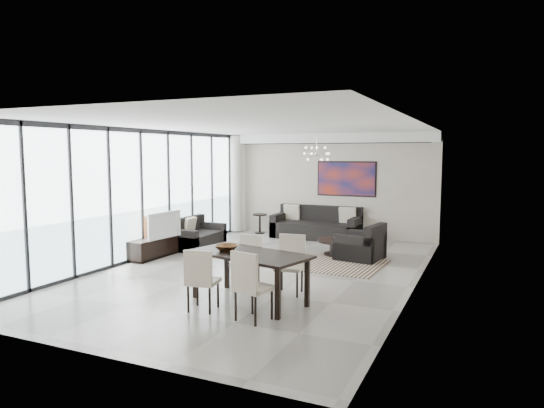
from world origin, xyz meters
The scene contains 20 objects.
room_shell centered at (0.46, 0.00, 1.45)m, with size 6.00×9.00×2.90m.
window_wall centered at (-2.86, 0.00, 1.47)m, with size 0.37×8.95×2.90m.
soffit centered at (0.00, 4.30, 2.77)m, with size 5.98×0.40×0.26m, color white.
painting centered at (0.50, 4.47, 1.65)m, with size 1.68×0.04×0.98m, color #B13118.
chandelier centered at (0.30, 2.50, 2.35)m, with size 0.66×0.66×0.71m.
rug centered at (1.03, 1.17, 0.01)m, with size 2.34×1.80×0.01m, color black.
coffee_table centered at (1.01, 2.12, 0.20)m, with size 1.03×1.03×0.36m.
bowl_coffee centered at (0.96, 2.08, 0.39)m, with size 0.22×0.22×0.07m, color brown.
sofa_main centered at (-0.22, 4.08, 0.30)m, with size 2.42×0.99×0.88m.
loveseat centered at (-2.54, 1.55, 0.25)m, with size 0.84×1.49×0.75m.
armchair centered at (1.59, 1.89, 0.27)m, with size 1.04×1.08×0.80m.
side_table centered at (-2.01, 4.15, 0.39)m, with size 0.42×0.42×0.58m.
tv_console centered at (-2.76, 0.17, 0.23)m, with size 0.41×1.44×0.45m, color black.
television centered at (-2.60, 0.21, 0.75)m, with size 1.03×0.14×0.59m, color gray.
dining_table centered at (0.72, -1.93, 0.71)m, with size 2.08×1.39×0.80m.
dining_chair_sw centered at (0.27, -2.65, 0.54)m, with size 0.50×0.50×0.95m.
dining_chair_se centered at (1.13, -2.75, 0.58)m, with size 0.56×0.56×1.01m.
dining_chair_nw centered at (0.30, -1.16, 0.53)m, with size 0.44×0.44×0.92m.
dining_chair_ne centered at (1.11, -1.16, 0.57)m, with size 0.51×0.51×0.98m.
bowl_dining centered at (0.30, -1.91, 0.84)m, with size 0.37×0.37×0.09m, color brown.
Camera 1 is at (4.11, -8.64, 2.36)m, focal length 32.00 mm.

